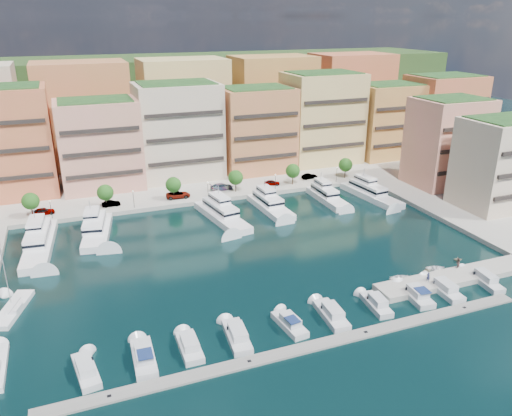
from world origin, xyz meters
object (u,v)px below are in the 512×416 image
at_px(cruiser_3, 237,336).
at_px(yacht_0, 40,241).
at_px(sailboat_1, 13,310).
at_px(car_4, 272,183).
at_px(person_0, 428,277).
at_px(lamppost_1, 133,196).
at_px(lamppost_3, 275,179).
at_px(tree_0, 30,201).
at_px(cruiser_5, 331,315).
at_px(cruiser_0, 86,371).
at_px(cruiser_7, 416,295).
at_px(tree_3, 236,178).
at_px(lamppost_4, 337,172).
at_px(tree_5, 346,165).
at_px(tender_2, 436,268).
at_px(cruiser_9, 484,280).
at_px(cruiser_2, 190,347).
at_px(car_0, 43,211).
at_px(cruiser_8, 444,289).
at_px(yacht_5, 326,196).
at_px(tree_4, 293,171).
at_px(yacht_4, 269,205).
at_px(yacht_6, 369,193).
at_px(cruiser_1, 144,358).
at_px(yacht_3, 221,214).
at_px(tender_3, 458,259).
at_px(tender_0, 400,278).
at_px(car_2, 178,195).
at_px(tender_1, 427,270).
at_px(tree_2, 173,185).
at_px(person_1, 458,263).
at_px(car_5, 309,176).
at_px(tree_1, 105,193).
at_px(car_1, 111,203).
at_px(lamppost_2, 208,187).
at_px(yacht_1, 97,230).
at_px(cruiser_4, 290,324).
at_px(car_3, 222,187).

bearing_deg(cruiser_3, yacht_0, 121.65).
xyz_separation_m(sailboat_1, car_4, (60.58, 40.09, 1.41)).
bearing_deg(person_0, lamppost_1, 15.72).
bearing_deg(lamppost_3, car_4, 80.49).
height_order(tree_0, cruiser_5, tree_0).
distance_m(cruiser_0, cruiser_7, 51.23).
xyz_separation_m(tree_3, lamppost_4, (28.00, -2.30, -0.92)).
height_order(tree_5, tender_2, tree_5).
bearing_deg(sailboat_1, tree_5, 25.27).
relative_size(cruiser_9, tender_2, 2.46).
relative_size(cruiser_2, car_0, 1.46).
distance_m(cruiser_8, person_0, 3.10).
relative_size(yacht_5, sailboat_1, 1.21).
relative_size(tree_4, yacht_4, 0.33).
bearing_deg(lamppost_1, person_0, -52.24).
height_order(yacht_6, cruiser_3, yacht_6).
bearing_deg(yacht_4, yacht_5, 1.84).
bearing_deg(cruiser_1, yacht_3, 60.94).
bearing_deg(person_0, tender_3, -86.39).
bearing_deg(tree_3, tender_0, -76.76).
bearing_deg(car_2, tender_1, -142.85).
xyz_separation_m(tree_2, person_1, (39.38, -53.50, -2.78)).
bearing_deg(cruiser_2, yacht_0, 114.55).
bearing_deg(yacht_6, lamppost_1, 168.83).
relative_size(tree_4, yacht_3, 0.27).
bearing_deg(car_5, yacht_5, 168.24).
xyz_separation_m(tree_1, cruiser_0, (-8.28, -58.08, -4.20)).
bearing_deg(car_4, yacht_3, 147.12).
bearing_deg(tree_3, car_0, 179.28).
relative_size(car_4, person_0, 2.51).
relative_size(cruiser_1, person_1, 4.31).
bearing_deg(cruiser_9, cruiser_7, -179.98).
distance_m(lamppost_1, car_2, 11.71).
xyz_separation_m(tree_2, cruiser_3, (-3.83, -58.09, -4.20)).
height_order(cruiser_1, car_1, car_1).
relative_size(tree_2, cruiser_9, 0.65).
distance_m(lamppost_2, cruiser_1, 61.22).
xyz_separation_m(tree_5, yacht_4, (-27.85, -12.32, -3.65)).
height_order(yacht_1, cruiser_3, yacht_1).
bearing_deg(person_1, person_0, 3.07).
height_order(yacht_6, cruiser_4, yacht_6).
bearing_deg(person_1, cruiser_9, 99.60).
height_order(yacht_1, yacht_4, same).
xyz_separation_m(lamppost_4, tender_1, (-9.46, -49.27, -3.37)).
bearing_deg(cruiser_2, yacht_5, 44.84).
bearing_deg(tree_3, car_4, 7.49).
height_order(car_3, person_1, person_1).
height_order(tender_1, car_5, car_5).
bearing_deg(cruiser_9, lamppost_2, 120.71).
height_order(yacht_4, cruiser_2, yacht_4).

